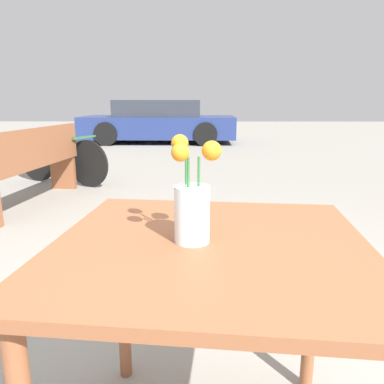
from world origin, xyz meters
TOP-DOWN VIEW (x-y plane):
  - table_front at (0.00, 0.00)m, footprint 0.94×0.92m
  - flower_vase at (-0.05, -0.00)m, footprint 0.13×0.12m
  - bench_near at (-1.80, 3.05)m, footprint 0.58×1.70m
  - bicycle at (-1.88, 4.12)m, footprint 1.42×0.70m
  - parked_car at (-1.03, 9.42)m, footprint 4.13×1.85m

SIDE VIEW (x-z plane):
  - bicycle at x=-1.88m, z-range -0.03..0.69m
  - bench_near at x=-1.80m, z-range 0.04..0.89m
  - parked_car at x=-1.03m, z-range -0.02..1.12m
  - table_front at x=0.00m, z-range 0.27..1.02m
  - flower_vase at x=-0.05m, z-range 0.71..0.99m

